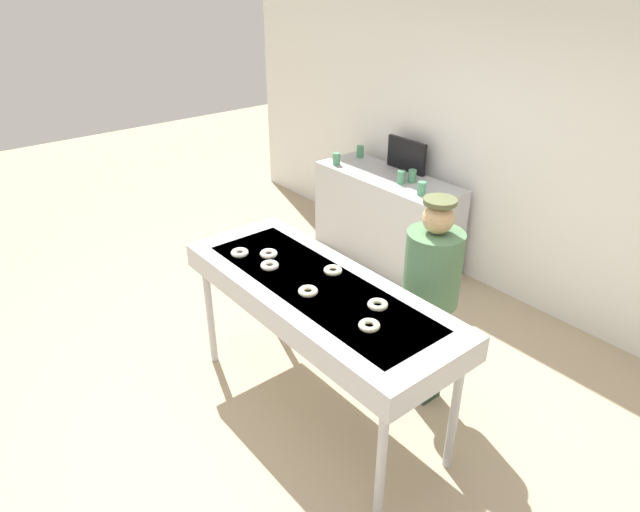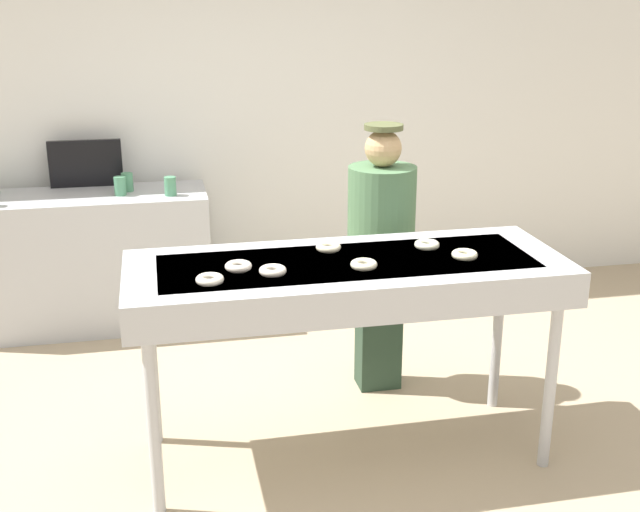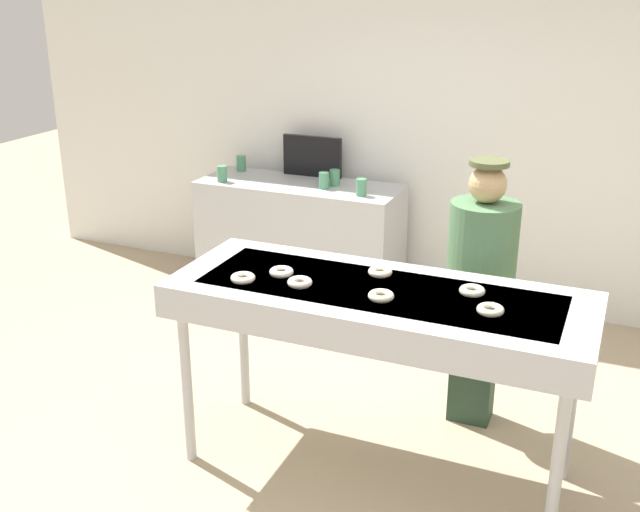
# 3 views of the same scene
# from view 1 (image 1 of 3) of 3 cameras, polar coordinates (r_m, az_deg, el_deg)

# --- Properties ---
(ground_plane) EXTENTS (16.00, 16.00, 0.00)m
(ground_plane) POSITION_cam_1_polar(r_m,az_deg,el_deg) (4.17, -0.26, -15.05)
(ground_plane) COLOR tan
(back_wall) EXTENTS (8.00, 0.12, 3.21)m
(back_wall) POSITION_cam_1_polar(r_m,az_deg,el_deg) (5.09, 21.95, 11.95)
(back_wall) COLOR white
(back_wall) RESTS_ON ground
(fryer_conveyor) EXTENTS (2.06, 0.78, 1.02)m
(fryer_conveyor) POSITION_cam_1_polar(r_m,az_deg,el_deg) (3.60, -0.29, -4.14)
(fryer_conveyor) COLOR #B7BABF
(fryer_conveyor) RESTS_ON ground
(sugar_donut_0) EXTENTS (0.15, 0.15, 0.04)m
(sugar_donut_0) POSITION_cam_1_polar(r_m,az_deg,el_deg) (3.74, -5.15, -0.96)
(sugar_donut_0) COLOR white
(sugar_donut_0) RESTS_ON fryer_conveyor
(sugar_donut_1) EXTENTS (0.14, 0.14, 0.04)m
(sugar_donut_1) POSITION_cam_1_polar(r_m,az_deg,el_deg) (3.34, 5.90, -4.95)
(sugar_donut_1) COLOR #EAECC9
(sugar_donut_1) RESTS_ON fryer_conveyor
(sugar_donut_2) EXTENTS (0.17, 0.17, 0.04)m
(sugar_donut_2) POSITION_cam_1_polar(r_m,az_deg,el_deg) (3.89, -5.25, 0.24)
(sugar_donut_2) COLOR white
(sugar_donut_2) RESTS_ON fryer_conveyor
(sugar_donut_3) EXTENTS (0.17, 0.17, 0.04)m
(sugar_donut_3) POSITION_cam_1_polar(r_m,az_deg,el_deg) (3.15, 5.04, -7.07)
(sugar_donut_3) COLOR #F9F4C8
(sugar_donut_3) RESTS_ON fryer_conveyor
(sugar_donut_4) EXTENTS (0.14, 0.14, 0.04)m
(sugar_donut_4) POSITION_cam_1_polar(r_m,az_deg,el_deg) (3.67, 1.33, -1.47)
(sugar_donut_4) COLOR #FAF1CB
(sugar_donut_4) RESTS_ON fryer_conveyor
(sugar_donut_5) EXTENTS (0.17, 0.17, 0.04)m
(sugar_donut_5) POSITION_cam_1_polar(r_m,az_deg,el_deg) (3.45, -1.23, -3.60)
(sugar_donut_5) COLOR #F6EFC9
(sugar_donut_5) RESTS_ON fryer_conveyor
(sugar_donut_6) EXTENTS (0.16, 0.16, 0.04)m
(sugar_donut_6) POSITION_cam_1_polar(r_m,az_deg,el_deg) (3.93, -8.19, 0.34)
(sugar_donut_6) COLOR white
(sugar_donut_6) RESTS_ON fryer_conveyor
(worker_baker) EXTENTS (0.38, 0.38, 1.55)m
(worker_baker) POSITION_cam_1_polar(r_m,az_deg,el_deg) (3.82, 11.19, -3.38)
(worker_baker) COLOR #253C2C
(worker_baker) RESTS_ON ground
(prep_counter) EXTENTS (1.59, 0.60, 0.93)m
(prep_counter) POSITION_cam_1_polar(r_m,az_deg,el_deg) (5.86, 6.69, 3.87)
(prep_counter) COLOR #B7BABF
(prep_counter) RESTS_ON ground
(paper_cup_0) EXTENTS (0.08, 0.08, 0.13)m
(paper_cup_0) POSITION_cam_1_polar(r_m,az_deg,el_deg) (5.47, 8.27, 7.96)
(paper_cup_0) COLOR #4C8C66
(paper_cup_0) RESTS_ON prep_counter
(paper_cup_1) EXTENTS (0.08, 0.08, 0.13)m
(paper_cup_1) POSITION_cam_1_polar(r_m,az_deg,el_deg) (5.94, 1.69, 9.86)
(paper_cup_1) COLOR #4C8C66
(paper_cup_1) RESTS_ON prep_counter
(paper_cup_2) EXTENTS (0.08, 0.08, 0.13)m
(paper_cup_2) POSITION_cam_1_polar(r_m,az_deg,el_deg) (6.19, 4.11, 10.57)
(paper_cup_2) COLOR #4C8C66
(paper_cup_2) RESTS_ON prep_counter
(paper_cup_3) EXTENTS (0.08, 0.08, 0.13)m
(paper_cup_3) POSITION_cam_1_polar(r_m,az_deg,el_deg) (5.22, 10.32, 6.78)
(paper_cup_3) COLOR #4C8C66
(paper_cup_3) RESTS_ON prep_counter
(paper_cup_4) EXTENTS (0.08, 0.08, 0.13)m
(paper_cup_4) POSITION_cam_1_polar(r_m,az_deg,el_deg) (5.52, 9.37, 8.04)
(paper_cup_4) COLOR #4C8C66
(paper_cup_4) RESTS_ON prep_counter
(menu_display) EXTENTS (0.49, 0.04, 0.32)m
(menu_display) POSITION_cam_1_polar(r_m,az_deg,el_deg) (5.81, 8.80, 10.13)
(menu_display) COLOR black
(menu_display) RESTS_ON prep_counter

